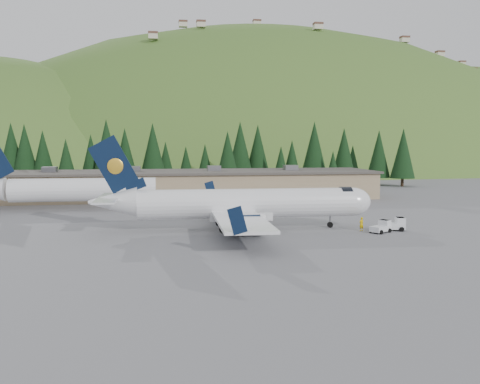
% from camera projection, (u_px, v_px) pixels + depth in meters
% --- Properties ---
extents(ground, '(600.00, 600.00, 0.00)m').
position_uv_depth(ground, '(248.00, 229.00, 64.76)').
color(ground, slate).
extents(airliner, '(34.23, 32.05, 11.39)m').
position_uv_depth(airliner, '(239.00, 205.00, 64.35)').
color(airliner, white).
rests_on(airliner, ground).
extents(second_airliner, '(27.50, 11.00, 10.05)m').
position_uv_depth(second_airliner, '(64.00, 189.00, 82.24)').
color(second_airliner, white).
rests_on(second_airliner, ground).
extents(baggage_tug_a, '(2.95, 2.61, 1.42)m').
position_uv_depth(baggage_tug_a, '(382.00, 227.00, 62.48)').
color(baggage_tug_a, silver).
rests_on(baggage_tug_a, ground).
extents(baggage_tug_b, '(3.20, 2.26, 1.59)m').
position_uv_depth(baggage_tug_b, '(394.00, 225.00, 63.85)').
color(baggage_tug_b, silver).
rests_on(baggage_tug_b, ground).
extents(terminal_building, '(71.00, 17.00, 6.10)m').
position_uv_depth(terminal_building, '(188.00, 184.00, 101.12)').
color(terminal_building, '#97815D').
rests_on(terminal_building, ground).
extents(ramp_worker, '(0.71, 0.59, 1.66)m').
position_uv_depth(ramp_worker, '(361.00, 224.00, 63.59)').
color(ramp_worker, '#E2B100').
rests_on(ramp_worker, ground).
extents(tree_line, '(111.83, 18.39, 14.37)m').
position_uv_depth(tree_line, '(178.00, 154.00, 123.11)').
color(tree_line, black).
rests_on(tree_line, ground).
extents(hills, '(614.00, 330.00, 300.00)m').
position_uv_depth(hills, '(280.00, 318.00, 284.66)').
color(hills, '#335B1D').
rests_on(hills, ground).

